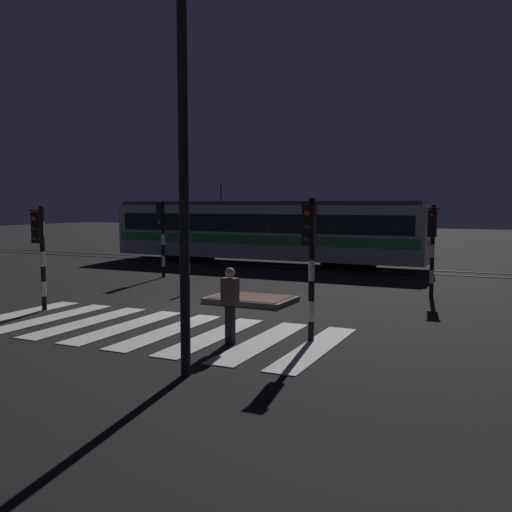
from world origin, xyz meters
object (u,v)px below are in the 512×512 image
(traffic_light_corner_near_right, at_px, (310,248))
(pedestrian_waiting_at_kerb, at_px, (230,305))
(bollard_island_edge, at_px, (188,277))
(tram, at_px, (263,230))
(traffic_light_corner_far_left, at_px, (162,227))
(street_lamp_near_kerb, at_px, (175,100))
(traffic_light_corner_near_left, at_px, (40,242))
(traffic_light_corner_far_right, at_px, (432,237))

(traffic_light_corner_near_right, relative_size, pedestrian_waiting_at_kerb, 1.90)
(pedestrian_waiting_at_kerb, bearing_deg, bollard_island_edge, 129.82)
(tram, bearing_deg, bollard_island_edge, -79.90)
(bollard_island_edge, bearing_deg, traffic_light_corner_far_left, 136.72)
(traffic_light_corner_far_left, bearing_deg, tram, 77.22)
(bollard_island_edge, bearing_deg, pedestrian_waiting_at_kerb, -50.18)
(street_lamp_near_kerb, distance_m, bollard_island_edge, 10.70)
(pedestrian_waiting_at_kerb, bearing_deg, traffic_light_corner_near_left, 171.54)
(traffic_light_corner_near_left, height_order, bollard_island_edge, traffic_light_corner_near_left)
(traffic_light_corner_near_left, distance_m, tram, 14.57)
(street_lamp_near_kerb, bearing_deg, traffic_light_corner_far_right, 77.12)
(traffic_light_corner_near_right, relative_size, street_lamp_near_kerb, 0.42)
(traffic_light_corner_near_left, relative_size, street_lamp_near_kerb, 0.39)
(street_lamp_near_kerb, bearing_deg, pedestrian_waiting_at_kerb, 98.39)
(traffic_light_corner_near_left, bearing_deg, tram, 89.00)
(traffic_light_corner_far_right, height_order, bollard_island_edge, traffic_light_corner_far_right)
(traffic_light_corner_near_left, xyz_separation_m, traffic_light_corner_far_left, (-1.28, 7.79, 0.12))
(traffic_light_corner_near_right, relative_size, tram, 0.19)
(traffic_light_corner_near_left, relative_size, traffic_light_corner_near_right, 0.94)
(traffic_light_corner_near_right, xyz_separation_m, traffic_light_corner_far_left, (-9.58, 7.90, -0.01))
(traffic_light_corner_far_left, xyz_separation_m, tram, (1.54, 6.78, -0.38))
(street_lamp_near_kerb, xyz_separation_m, tram, (-6.90, 18.22, -3.12))
(tram, bearing_deg, pedestrian_waiting_at_kerb, -67.33)
(traffic_light_corner_near_right, bearing_deg, street_lamp_near_kerb, -108.01)
(traffic_light_corner_far_right, xyz_separation_m, traffic_light_corner_far_left, (-11.02, 0.14, 0.10))
(traffic_light_corner_far_right, xyz_separation_m, tram, (-9.48, 6.91, -0.27))
(tram, relative_size, bollard_island_edge, 15.14)
(traffic_light_corner_near_right, relative_size, traffic_light_corner_far_left, 1.01)
(street_lamp_near_kerb, distance_m, tram, 19.73)
(traffic_light_corner_far_left, bearing_deg, bollard_island_edge, -43.28)
(bollard_island_edge, bearing_deg, tram, 100.10)
(traffic_light_corner_near_left, relative_size, pedestrian_waiting_at_kerb, 1.78)
(bollard_island_edge, bearing_deg, traffic_light_corner_far_right, 21.03)
(street_lamp_near_kerb, bearing_deg, tram, 110.73)
(street_lamp_near_kerb, distance_m, pedestrian_waiting_at_kerb, 4.80)
(traffic_light_corner_far_left, height_order, street_lamp_near_kerb, street_lamp_near_kerb)
(traffic_light_corner_far_right, height_order, traffic_light_corner_near_right, traffic_light_corner_near_right)
(traffic_light_corner_far_right, distance_m, bollard_island_edge, 8.40)
(traffic_light_corner_far_left, xyz_separation_m, street_lamp_near_kerb, (8.43, -11.44, 2.74))
(traffic_light_corner_near_left, bearing_deg, traffic_light_corner_near_right, -0.75)
(traffic_light_corner_near_left, relative_size, bollard_island_edge, 2.74)
(traffic_light_corner_far_right, bearing_deg, traffic_light_corner_far_left, 179.29)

